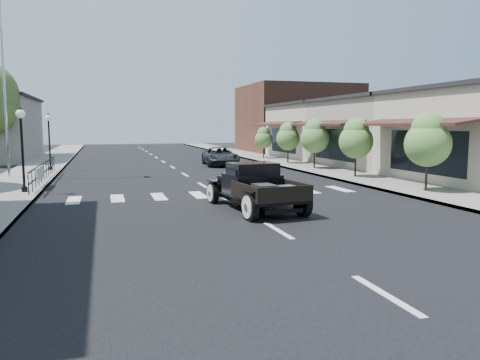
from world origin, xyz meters
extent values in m
plane|color=black|center=(0.00, 0.00, 0.00)|extent=(120.00, 120.00, 0.00)
cube|color=black|center=(0.00, 15.00, 0.01)|extent=(14.00, 80.00, 0.02)
cube|color=gray|center=(-8.50, 15.00, 0.07)|extent=(3.00, 80.00, 0.15)
cube|color=gray|center=(8.50, 15.00, 0.07)|extent=(3.00, 80.00, 0.15)
cube|color=#A5998A|center=(15.00, 13.00, 2.25)|extent=(10.00, 9.00, 4.50)
cube|color=beige|center=(15.00, 22.00, 2.25)|extent=(10.00, 9.00, 4.50)
cube|color=brown|center=(15.50, 32.00, 3.50)|extent=(11.00, 10.00, 7.00)
cylinder|color=silver|center=(-9.20, 12.00, 6.70)|extent=(0.12, 0.12, 13.11)
imported|color=black|center=(3.44, 17.46, 0.65)|extent=(2.54, 4.86, 1.30)
camera|label=1|loc=(-4.45, -14.55, 2.84)|focal=35.00mm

